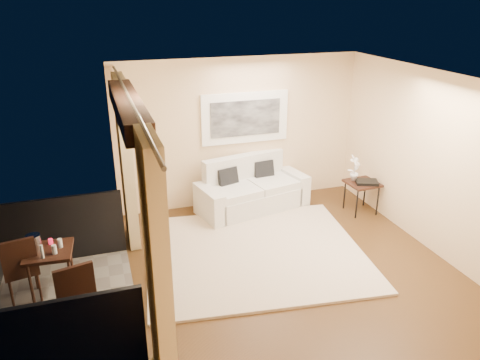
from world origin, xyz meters
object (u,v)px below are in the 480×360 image
side_table (362,185)px  ice_bucket (34,242)px  sofa (251,191)px  bistro_table (49,256)px  balcony_chair_near (80,303)px  balcony_chair_far (21,265)px  orchid (355,168)px

side_table → ice_bucket: bearing=-170.3°
sofa → side_table: bearing=-34.3°
side_table → bistro_table: bistro_table is taller
ice_bucket → balcony_chair_near: bearing=-66.2°
side_table → sofa: bearing=157.7°
sofa → balcony_chair_near: size_ratio=2.17×
bistro_table → balcony_chair_near: balcony_chair_near is taller
side_table → balcony_chair_far: (-5.52, -1.03, 0.03)m
side_table → bistro_table: (-5.18, -0.99, 0.08)m
side_table → balcony_chair_far: 5.62m
side_table → balcony_chair_near: size_ratio=0.59×
side_table → balcony_chair_near: 5.25m
side_table → orchid: size_ratio=1.20×
side_table → balcony_chair_far: size_ratio=0.61×
bistro_table → ice_bucket: size_ratio=3.41×
orchid → ice_bucket: (-5.22, -1.02, -0.04)m
bistro_table → balcony_chair_far: balcony_chair_far is taller
balcony_chair_far → balcony_chair_near: bearing=112.3°
sofa → orchid: orchid is taller
orchid → balcony_chair_near: orchid is taller
sofa → balcony_chair_far: sofa is taller
balcony_chair_near → ice_bucket: balcony_chair_near is taller
side_table → bistro_table: bearing=-169.2°
sofa → bistro_table: bearing=-164.4°
orchid → sofa: bearing=159.7°
balcony_chair_near → orchid: bearing=10.8°
sofa → side_table: sofa is taller
orchid → balcony_chair_far: 5.53m
bistro_table → ice_bucket: bearing=154.0°
sofa → ice_bucket: bearing=-166.5°
side_table → ice_bucket: (-5.34, -0.91, 0.26)m
balcony_chair_near → side_table: bearing=9.1°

